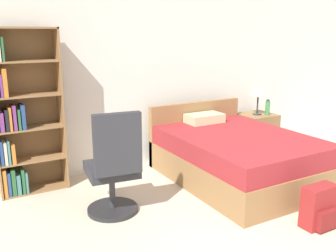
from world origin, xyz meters
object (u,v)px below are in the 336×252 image
(nightstand, at_px, (256,132))
(bed, at_px, (235,156))
(table_lamp, at_px, (258,91))
(backpack_red, at_px, (320,208))
(office_chair, at_px, (114,169))
(bookshelf, at_px, (20,118))
(water_bottle, at_px, (268,108))

(nightstand, bearing_deg, bed, -143.94)
(table_lamp, height_order, backpack_red, table_lamp)
(bed, relative_size, office_chair, 1.81)
(bookshelf, xyz_separation_m, water_bottle, (3.47, -0.22, -0.18))
(bed, height_order, office_chair, office_chair)
(table_lamp, distance_m, backpack_red, 2.47)
(bed, distance_m, backpack_red, 1.34)
(bed, height_order, table_lamp, table_lamp)
(bookshelf, bearing_deg, backpack_red, -44.41)
(nightstand, bearing_deg, backpack_red, -118.24)
(nightstand, height_order, backpack_red, nightstand)
(bookshelf, distance_m, nightstand, 3.43)
(office_chair, relative_size, water_bottle, 4.55)
(nightstand, bearing_deg, office_chair, -160.58)
(bed, xyz_separation_m, nightstand, (1.05, 0.76, -0.02))
(water_bottle, relative_size, backpack_red, 0.59)
(water_bottle, height_order, backpack_red, water_bottle)
(bookshelf, bearing_deg, bed, -20.45)
(office_chair, distance_m, nightstand, 2.88)
(table_lamp, relative_size, backpack_red, 1.13)
(bookshelf, xyz_separation_m, nightstand, (3.38, -0.10, -0.58))
(bed, distance_m, office_chair, 1.68)
(water_bottle, bearing_deg, table_lamp, 136.43)
(bookshelf, distance_m, bed, 2.55)
(backpack_red, bearing_deg, bed, 86.64)
(bed, height_order, backpack_red, bed)
(bookshelf, height_order, backpack_red, bookshelf)
(bed, xyz_separation_m, water_bottle, (1.14, 0.65, 0.38))
(bookshelf, height_order, table_lamp, bookshelf)
(bookshelf, xyz_separation_m, table_lamp, (3.36, -0.12, 0.06))
(bookshelf, bearing_deg, nightstand, -1.77)
(bookshelf, relative_size, table_lamp, 4.03)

